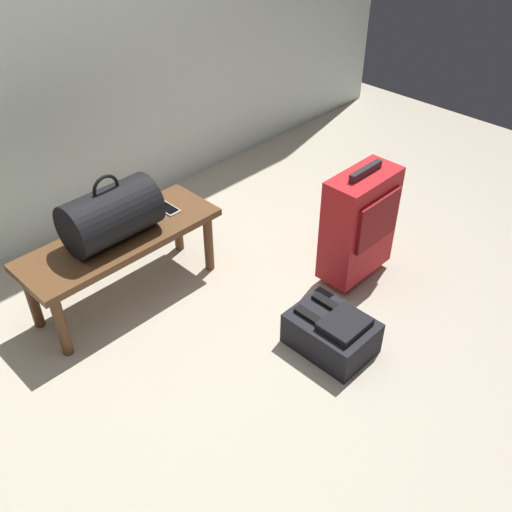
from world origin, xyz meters
The scene contains 6 objects.
ground_plane centered at (0.00, 0.00, 0.00)m, with size 6.60×6.60×0.00m, color #B2A893.
bench centered at (0.03, 0.83, 0.32)m, with size 1.00×0.36×0.38m.
duffel_bag_black centered at (0.00, 0.83, 0.51)m, with size 0.44×0.26×0.34m.
cell_phone centered at (0.33, 0.85, 0.38)m, with size 0.07×0.14×0.01m.
suitcase_upright_red centered at (0.97, 0.10, 0.34)m, with size 0.40×0.22×0.65m.
backpack_dark centered at (0.47, -0.14, 0.09)m, with size 0.28×0.38×0.21m.
Camera 1 is at (-1.12, -1.22, 1.98)m, focal length 40.47 mm.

